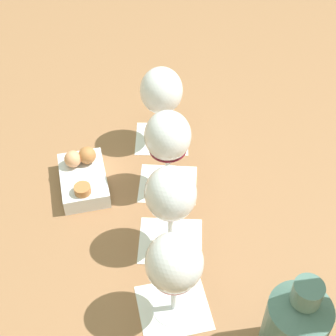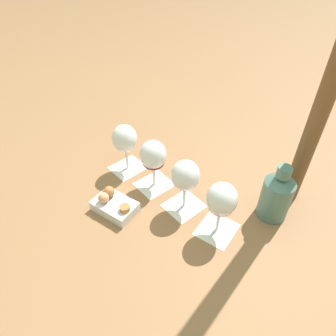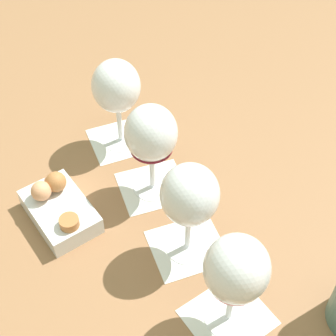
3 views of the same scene
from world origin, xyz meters
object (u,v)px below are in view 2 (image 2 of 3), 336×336
at_px(wine_glass_1, 185,178).
at_px(wine_glass_3, 125,141).
at_px(wine_glass_0, 221,201).
at_px(wine_glass_2, 153,157).
at_px(snack_dish, 114,204).
at_px(ceramic_vase, 276,195).

distance_m(wine_glass_1, wine_glass_3, 0.28).
bearing_deg(wine_glass_0, wine_glass_1, 16.05).
xyz_separation_m(wine_glass_2, snack_dish, (-0.04, 0.16, -0.10)).
xyz_separation_m(wine_glass_0, wine_glass_1, (0.13, 0.04, -0.00)).
relative_size(wine_glass_2, wine_glass_3, 1.00).
height_order(wine_glass_0, wine_glass_3, same).
bearing_deg(wine_glass_0, wine_glass_2, 16.01).
xyz_separation_m(wine_glass_0, wine_glass_2, (0.27, 0.08, 0.00)).
bearing_deg(snack_dish, wine_glass_3, -34.80).
height_order(wine_glass_0, snack_dish, wine_glass_0).
xyz_separation_m(wine_glass_1, ceramic_vase, (-0.16, -0.22, -0.04)).
distance_m(wine_glass_2, snack_dish, 0.20).
relative_size(wine_glass_2, snack_dish, 1.12).
relative_size(wine_glass_0, wine_glass_2, 1.00).
bearing_deg(wine_glass_0, ceramic_vase, -99.39).
relative_size(wine_glass_2, ceramic_vase, 0.94).
distance_m(wine_glass_3, ceramic_vase, 0.53).
bearing_deg(wine_glass_3, wine_glass_1, -162.30).
bearing_deg(wine_glass_0, snack_dish, 47.03).
bearing_deg(snack_dish, wine_glass_2, -75.65).
bearing_deg(wine_glass_3, snack_dish, 145.20).
bearing_deg(wine_glass_1, wine_glass_3, 17.70).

